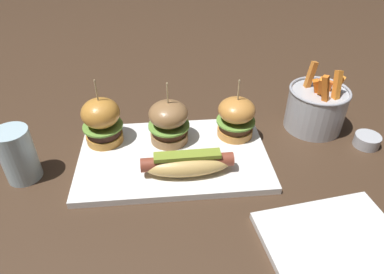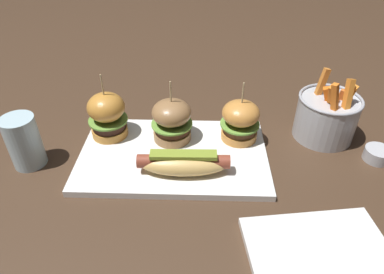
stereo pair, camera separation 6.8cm
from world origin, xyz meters
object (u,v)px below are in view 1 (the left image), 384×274
at_px(hot_dog, 187,163).
at_px(slider_left, 102,121).
at_px(platter_main, 174,156).
at_px(slider_right, 236,117).
at_px(side_plate, 344,257).
at_px(water_glass, 18,155).
at_px(sauce_ramekin, 367,140).
at_px(slider_center, 169,122).
at_px(fries_bucket, 316,107).

bearing_deg(hot_dog, slider_left, 144.94).
bearing_deg(platter_main, slider_right, 21.86).
relative_size(side_plate, water_glass, 2.03).
relative_size(slider_right, sauce_ramekin, 2.46).
distance_m(slider_center, sauce_ramekin, 0.43).
xyz_separation_m(slider_center, fries_bucket, (0.33, 0.04, -0.01)).
xyz_separation_m(fries_bucket, sauce_ramekin, (0.09, -0.08, -0.04)).
relative_size(slider_left, slider_right, 1.09).
distance_m(slider_center, water_glass, 0.29).
xyz_separation_m(hot_dog, fries_bucket, (0.31, 0.15, 0.02)).
bearing_deg(sauce_ramekin, slider_left, 174.72).
distance_m(slider_center, slider_right, 0.14).
xyz_separation_m(sauce_ramekin, side_plate, (-0.17, -0.27, -0.01)).
bearing_deg(platter_main, fries_bucket, 15.06).
relative_size(platter_main, side_plate, 1.75).
bearing_deg(sauce_ramekin, platter_main, -179.02).
xyz_separation_m(slider_left, fries_bucket, (0.47, 0.03, -0.01)).
bearing_deg(slider_right, slider_center, -177.65).
height_order(sauce_ramekin, side_plate, sauce_ramekin).
distance_m(hot_dog, side_plate, 0.30).
bearing_deg(slider_left, platter_main, -22.40).
relative_size(platter_main, hot_dog, 2.19).
relative_size(slider_left, sauce_ramekin, 2.68).
bearing_deg(slider_left, sauce_ramekin, -5.28).
distance_m(slider_right, water_glass, 0.44).
distance_m(hot_dog, sauce_ramekin, 0.40).
xyz_separation_m(platter_main, slider_left, (-0.14, 0.06, 0.06)).
height_order(fries_bucket, side_plate, fries_bucket).
relative_size(sauce_ramekin, water_glass, 0.50).
relative_size(slider_left, slider_center, 1.06).
height_order(slider_left, side_plate, slider_left).
height_order(platter_main, fries_bucket, fries_bucket).
relative_size(fries_bucket, sauce_ramekin, 2.78).
xyz_separation_m(platter_main, slider_center, (-0.01, 0.05, 0.05)).
distance_m(sauce_ramekin, water_glass, 0.71).
bearing_deg(platter_main, water_glass, -174.96).
distance_m(hot_dog, slider_right, 0.16).
xyz_separation_m(hot_dog, slider_right, (0.11, 0.11, 0.02)).
bearing_deg(hot_dog, side_plate, -42.57).
relative_size(slider_left, fries_bucket, 0.96).
height_order(platter_main, sauce_ramekin, sauce_ramekin).
distance_m(slider_right, fries_bucket, 0.19).
bearing_deg(water_glass, slider_center, 14.80).
height_order(hot_dog, slider_center, slider_center).
relative_size(platter_main, sauce_ramekin, 7.09).
distance_m(platter_main, sauce_ramekin, 0.42).
relative_size(platter_main, water_glass, 3.55).
height_order(platter_main, side_plate, platter_main).
xyz_separation_m(slider_center, sauce_ramekin, (0.42, -0.04, -0.05)).
distance_m(fries_bucket, water_glass, 0.63).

